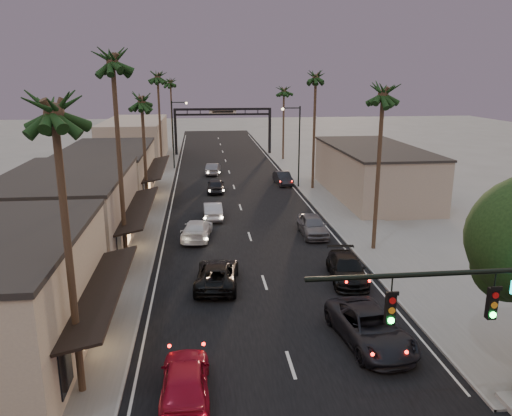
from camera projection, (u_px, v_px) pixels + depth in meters
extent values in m
plane|color=slate|center=(238.00, 200.00, 50.56)|extent=(200.00, 200.00, 0.00)
cube|color=black|center=(235.00, 189.00, 55.36)|extent=(14.00, 120.00, 0.02)
cube|color=slate|center=(153.00, 178.00, 61.04)|extent=(5.00, 92.00, 0.12)
cube|color=slate|center=(305.00, 174.00, 63.09)|extent=(5.00, 92.00, 0.12)
cube|color=gray|center=(69.00, 215.00, 35.01)|extent=(8.00, 14.00, 5.50)
cube|color=tan|center=(108.00, 175.00, 50.44)|extent=(8.00, 16.00, 5.00)
cube|color=gray|center=(135.00, 141.00, 72.39)|extent=(8.00, 20.00, 6.00)
cube|color=gray|center=(373.00, 173.00, 51.43)|extent=(8.00, 18.00, 5.00)
cylinder|color=black|center=(445.00, 273.00, 14.67)|extent=(8.40, 0.16, 0.16)
cube|color=black|center=(390.00, 309.00, 14.76)|extent=(0.28, 0.22, 1.00)
cube|color=black|center=(492.00, 303.00, 15.11)|extent=(0.28, 0.22, 1.00)
sphere|color=black|center=(508.00, 266.00, 19.53)|extent=(2.80, 2.80, 2.80)
cube|color=black|center=(176.00, 133.00, 77.66)|extent=(0.40, 0.40, 7.00)
cube|color=black|center=(270.00, 132.00, 79.26)|extent=(0.40, 0.40, 7.00)
cube|color=black|center=(223.00, 109.00, 77.53)|extent=(15.20, 0.35, 0.35)
cube|color=black|center=(223.00, 114.00, 77.74)|extent=(15.20, 0.30, 0.30)
cube|color=beige|center=(223.00, 112.00, 77.62)|extent=(4.20, 0.12, 1.00)
cylinder|color=black|center=(299.00, 148.00, 54.98)|extent=(0.16, 0.16, 9.00)
cylinder|color=black|center=(291.00, 108.00, 53.76)|extent=(2.00, 0.12, 0.12)
sphere|color=#FFD899|center=(283.00, 109.00, 53.69)|extent=(0.30, 0.30, 0.30)
cylinder|color=black|center=(173.00, 136.00, 65.91)|extent=(0.16, 0.16, 9.00)
cylinder|color=black|center=(179.00, 102.00, 64.90)|extent=(2.00, 0.12, 0.12)
sphere|color=#FFD899|center=(186.00, 103.00, 65.03)|extent=(0.30, 0.30, 0.30)
cylinder|color=#38281C|center=(70.00, 263.00, 18.46)|extent=(0.28, 0.28, 11.00)
sphere|color=black|center=(52.00, 95.00, 16.88)|extent=(3.20, 3.20, 3.20)
cylinder|color=#38281C|center=(120.00, 171.00, 30.68)|extent=(0.28, 0.28, 13.00)
sphere|color=black|center=(112.00, 51.00, 28.84)|extent=(3.20, 3.20, 3.20)
cylinder|color=#38281C|center=(145.00, 159.00, 44.51)|extent=(0.28, 0.28, 10.00)
sphere|color=black|center=(141.00, 95.00, 43.06)|extent=(3.20, 3.20, 3.20)
cylinder|color=#38281C|center=(160.00, 126.00, 62.49)|extent=(0.28, 0.28, 12.00)
sphere|color=black|center=(157.00, 72.00, 60.78)|extent=(3.20, 3.20, 3.20)
cylinder|color=#38281C|center=(378.00, 175.00, 34.71)|extent=(0.28, 0.28, 11.00)
sphere|color=black|center=(384.00, 85.00, 33.14)|extent=(3.20, 3.20, 3.20)
cylinder|color=#38281C|center=(314.00, 135.00, 53.78)|extent=(0.28, 0.28, 12.00)
sphere|color=black|center=(316.00, 71.00, 52.08)|extent=(3.20, 3.20, 3.20)
cylinder|color=#38281C|center=(283.00, 126.00, 73.24)|extent=(0.28, 0.28, 10.00)
sphere|color=black|center=(284.00, 87.00, 71.80)|extent=(3.20, 3.20, 3.20)
cylinder|color=#38281C|center=(172.00, 116.00, 84.73)|extent=(0.28, 0.28, 11.00)
sphere|color=black|center=(170.00, 79.00, 83.15)|extent=(3.20, 3.20, 3.20)
imported|color=maroon|center=(185.00, 380.00, 19.34)|extent=(1.92, 4.73, 1.61)
imported|color=black|center=(217.00, 274.00, 29.79)|extent=(2.97, 5.50, 1.47)
imported|color=#A5A6AB|center=(213.00, 210.00, 43.84)|extent=(1.66, 4.49, 1.47)
imported|color=silver|center=(197.00, 229.00, 38.42)|extent=(2.68, 5.25, 1.46)
imported|color=black|center=(216.00, 185.00, 53.68)|extent=(2.00, 4.45, 1.48)
imported|color=#58575D|center=(213.00, 169.00, 63.26)|extent=(2.11, 4.54, 1.44)
imported|color=black|center=(370.00, 327.00, 23.34)|extent=(3.38, 6.11, 1.62)
imported|color=black|center=(347.00, 269.00, 30.62)|extent=(2.58, 5.27, 1.47)
imported|color=#56565C|center=(313.00, 225.00, 39.19)|extent=(1.91, 4.76, 1.62)
imported|color=black|center=(283.00, 178.00, 57.44)|extent=(1.89, 4.55, 1.46)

